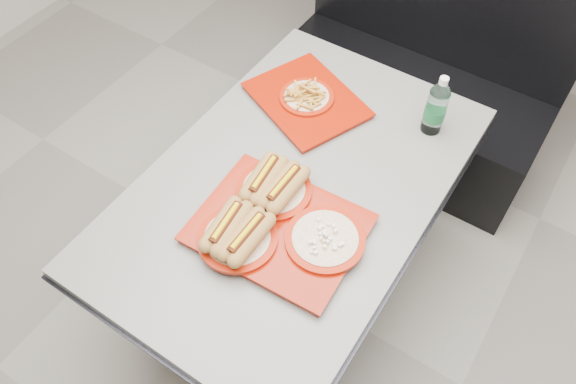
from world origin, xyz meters
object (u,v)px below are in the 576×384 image
Objects in this scene: tray_near at (273,220)px; water_bottle at (436,108)px; tray_far at (307,98)px; diner_table at (293,210)px; booth_bench at (416,78)px.

tray_near is 2.23× the size of water_bottle.
tray_far is at bearing 111.74° from tray_near.
diner_table is 2.65× the size of tray_near.
diner_table is 0.62m from water_bottle.
diner_table is 0.28m from tray_near.
tray_near is 0.71m from water_bottle.
booth_bench is 0.81m from water_bottle.
water_bottle is (0.28, 0.48, 0.27)m from diner_table.
diner_table is 0.43m from tray_far.
diner_table is at bearing -120.37° from water_bottle.
water_bottle is at bearing 70.71° from tray_near.
water_bottle is (0.28, -0.62, 0.45)m from booth_bench.
booth_bench reaches higher than tray_near.
booth_bench is at bearing 114.44° from water_bottle.
booth_bench reaches higher than water_bottle.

